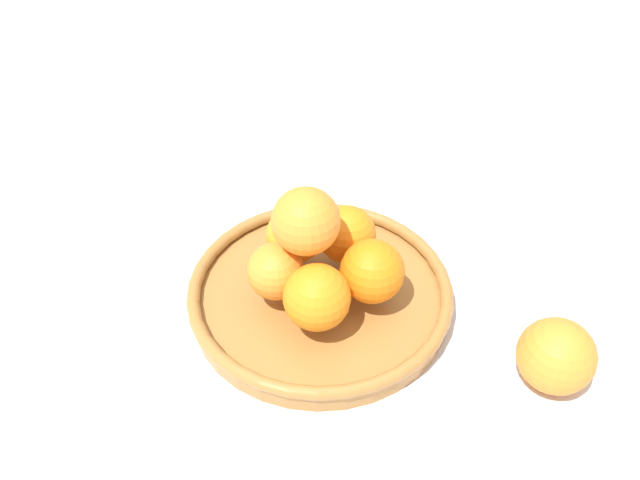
# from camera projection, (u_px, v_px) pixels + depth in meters

# --- Properties ---
(ground_plane) EXTENTS (4.00, 4.00, 0.00)m
(ground_plane) POSITION_uv_depth(u_px,v_px,m) (320.00, 303.00, 0.76)
(ground_plane) COLOR silver
(fruit_bowl) EXTENTS (0.31, 0.31, 0.03)m
(fruit_bowl) POSITION_uv_depth(u_px,v_px,m) (320.00, 293.00, 0.75)
(fruit_bowl) COLOR #A57238
(fruit_bowl) RESTS_ON ground_plane
(orange_pile) EXTENTS (0.18, 0.18, 0.13)m
(orange_pile) POSITION_uv_depth(u_px,v_px,m) (321.00, 255.00, 0.70)
(orange_pile) COLOR orange
(orange_pile) RESTS_ON fruit_bowl
(stray_orange) EXTENTS (0.08, 0.08, 0.08)m
(stray_orange) POSITION_uv_depth(u_px,v_px,m) (556.00, 356.00, 0.65)
(stray_orange) COLOR orange
(stray_orange) RESTS_ON ground_plane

